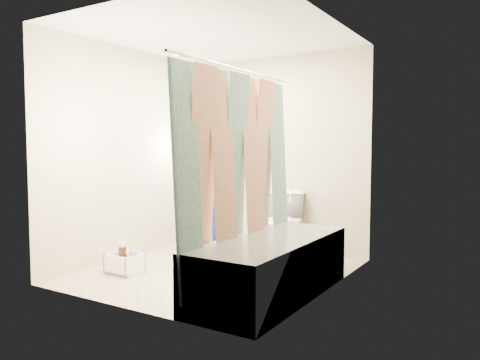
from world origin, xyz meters
The scene contains 14 objects.
floor centered at (0.00, 0.00, 0.00)m, with size 2.60×2.60×0.00m, color tan.
ceiling centered at (0.00, 0.00, 2.40)m, with size 2.40×2.60×0.02m, color silver.
wall_back centered at (0.00, 1.30, 1.20)m, with size 2.40×0.02×2.40m, color #BDB391.
wall_front centered at (0.00, -1.30, 1.20)m, with size 2.40×0.02×2.40m, color #BDB391.
wall_left centered at (-1.20, 0.00, 1.20)m, with size 0.02×2.60×2.40m, color #BDB391.
wall_right centered at (1.20, 0.00, 1.20)m, with size 0.02×2.60×2.40m, color #BDB391.
bathtub centered at (0.85, -0.43, 0.27)m, with size 0.70×1.75×0.50m.
curtain_rod centered at (0.52, -0.43, 1.95)m, with size 0.02×0.02×1.90m, color silver.
shower_curtain centered at (0.52, -0.43, 1.02)m, with size 0.06×1.75×1.80m, color white.
toilet centered at (0.30, 0.88, 0.39)m, with size 0.43×0.76×0.77m, color silver.
tank_lid centered at (0.33, 0.76, 0.45)m, with size 0.47×0.21×0.04m, color white.
tank_internals centered at (0.21, 1.07, 0.76)m, with size 0.19×0.08×0.25m.
plumber centered at (-0.32, 0.46, 0.80)m, with size 0.59×0.39×1.61m, color #0F149F.
cleaning_caddy centered at (-0.74, -0.56, 0.09)m, with size 0.35×0.28×0.26m.
Camera 1 is at (2.69, -3.92, 1.28)m, focal length 35.00 mm.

